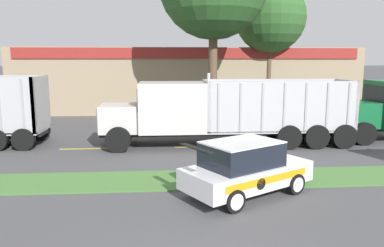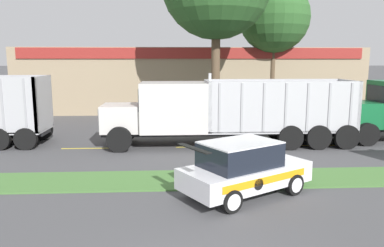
% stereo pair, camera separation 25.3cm
% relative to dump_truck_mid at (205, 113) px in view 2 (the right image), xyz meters
% --- Properties ---
extents(grass_verge, '(120.00, 2.12, 0.06)m').
position_rel_dump_truck_mid_xyz_m(grass_verge, '(-1.26, -5.44, -1.57)').
color(grass_verge, '#477538').
rests_on(grass_verge, ground_plane).
extents(centre_line_3, '(2.40, 0.14, 0.01)m').
position_rel_dump_truck_mid_xyz_m(centre_line_3, '(-5.62, -0.38, -1.59)').
color(centre_line_3, yellow).
rests_on(centre_line_3, ground_plane).
extents(centre_line_4, '(2.40, 0.14, 0.01)m').
position_rel_dump_truck_mid_xyz_m(centre_line_4, '(-0.22, -0.38, -1.59)').
color(centre_line_4, yellow).
rests_on(centre_line_4, ground_plane).
extents(centre_line_5, '(2.40, 0.14, 0.01)m').
position_rel_dump_truck_mid_xyz_m(centre_line_5, '(5.18, -0.38, -1.59)').
color(centre_line_5, yellow).
rests_on(centre_line_5, ground_plane).
extents(dump_truck_mid, '(12.11, 2.68, 3.54)m').
position_rel_dump_truck_mid_xyz_m(dump_truck_mid, '(0.00, 0.00, 0.00)').
color(dump_truck_mid, black).
rests_on(dump_truck_mid, ground_plane).
extents(rally_car, '(4.39, 3.59, 1.74)m').
position_rel_dump_truck_mid_xyz_m(rally_car, '(0.56, -6.95, -0.73)').
color(rally_car, white).
rests_on(rally_car, ground_plane).
extents(store_building_backdrop, '(27.13, 12.10, 5.09)m').
position_rel_dump_truck_mid_xyz_m(store_building_backdrop, '(0.02, 16.37, 0.95)').
color(store_building_backdrop, '#9E896B').
rests_on(store_building_backdrop, ground_plane).
extents(tree_behind_left, '(5.25, 5.25, 11.21)m').
position_rel_dump_truck_mid_xyz_m(tree_behind_left, '(6.09, 10.44, 6.20)').
color(tree_behind_left, brown).
rests_on(tree_behind_left, ground_plane).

